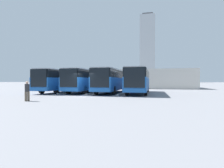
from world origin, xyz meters
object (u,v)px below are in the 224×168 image
Objects in this scene: bus_1 at (112,80)px; bus_2 at (87,80)px; bus_0 at (139,80)px; bus_3 at (63,80)px; pedestrian at (27,91)px.

bus_1 is 3.74m from bus_2.
bus_0 is at bearing 177.53° from bus_2.
bus_3 is at bearing -0.00° from bus_1.
bus_2 is at bearing -2.76° from bus_1.
bus_2 is (7.47, -0.26, 0.00)m from bus_0.
bus_3 is at bearing -0.73° from bus_0.
bus_1 is at bearing -2.18° from bus_0.
pedestrian is at bearing 54.45° from bus_0.
bus_0 is at bearing 6.42° from pedestrian.
bus_1 is at bearing 21.32° from pedestrian.
bus_3 is (7.47, 0.06, 0.00)m from bus_1.
bus_0 and bus_2 have the same top height.
bus_3 is 7.03× the size of pedestrian.
bus_0 is 3.74m from bus_1.
bus_3 is at bearing 2.75° from bus_2.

